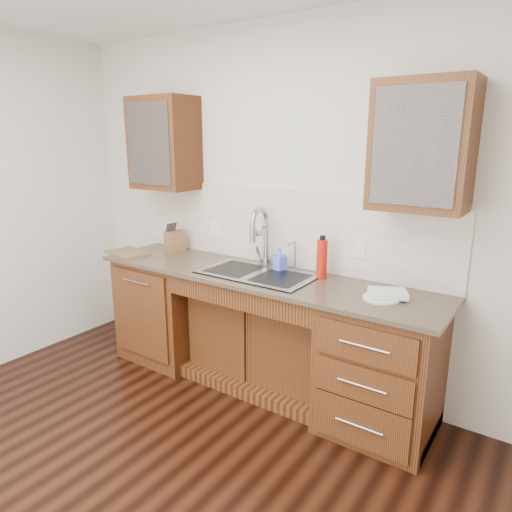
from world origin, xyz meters
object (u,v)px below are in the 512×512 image
Objects in this scene: cutting_board at (128,253)px; knife_block at (175,241)px; soap_bottle at (280,260)px; water_bottle at (322,259)px; plate at (381,298)px.

knife_block is at bearing 43.84° from cutting_board.
water_bottle reaches higher than soap_bottle.
knife_block reaches higher than cutting_board.
plate is at bearing 8.52° from knife_block.
soap_bottle is 0.86m from plate.
soap_bottle reaches higher than plate.
water_bottle is 1.20× the size of plate.
soap_bottle is 0.62× the size of water_bottle.
soap_bottle is 1.39m from cutting_board.
soap_bottle is at bearing 14.12° from knife_block.
soap_bottle is 0.48× the size of cutting_board.
plate is (0.84, -0.18, -0.08)m from soap_bottle.
cutting_board reaches higher than plate.
knife_block is at bearing 175.07° from plate.
knife_block is (-1.90, 0.16, 0.09)m from plate.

